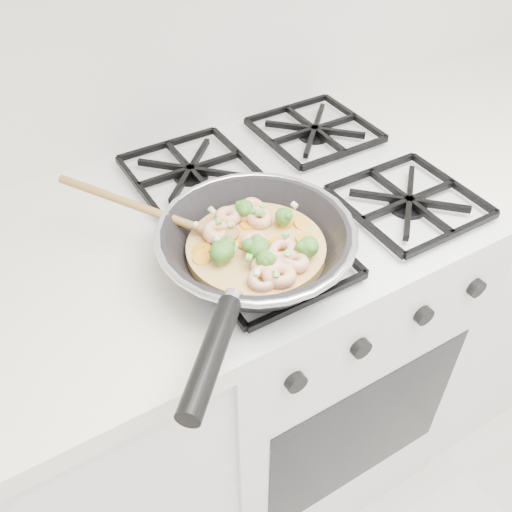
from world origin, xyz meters
TOP-DOWN VIEW (x-y plane):
  - stove at (0.00, 1.70)m, footprint 0.60×0.60m
  - counter_right at (0.80, 1.70)m, footprint 1.00×0.60m
  - skillet at (-0.18, 1.55)m, footprint 0.41×0.50m

SIDE VIEW (x-z plane):
  - counter_right at x=0.80m, z-range 0.00..0.90m
  - stove at x=0.00m, z-range 0.00..0.92m
  - skillet at x=-0.18m, z-range 0.91..1.01m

